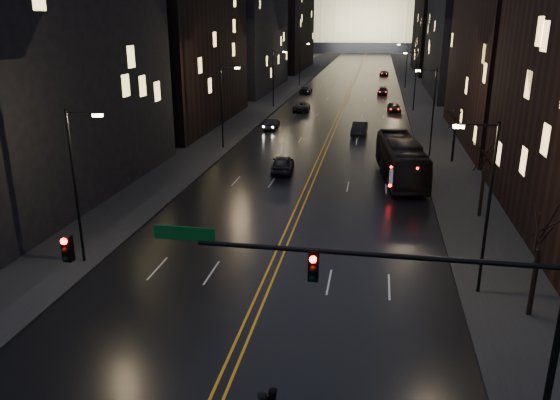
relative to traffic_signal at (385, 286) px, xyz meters
The scene contains 33 objects.
ground 7.81m from the traffic_signal, behind, with size 900.00×900.00×0.00m, color black.
road 130.24m from the traffic_signal, 92.60° to the left, with size 20.00×320.00×0.02m, color black.
sidewalk_left 131.62m from the traffic_signal, 98.71° to the left, with size 8.00×320.00×0.16m, color black.
sidewalk_right 130.35m from the traffic_signal, 86.44° to the left, with size 8.00×320.00×0.16m, color black.
center_line 130.24m from the traffic_signal, 92.60° to the left, with size 0.62×320.00×0.01m, color orange.
building_left_near 35.26m from the traffic_signal, 140.72° to the left, with size 12.00×28.00×22.00m, color black.
building_left_mid 60.99m from the traffic_signal, 116.48° to the left, with size 12.00×30.00×28.00m, color black.
building_left_far 95.98m from the traffic_signal, 106.30° to the left, with size 12.00×34.00×20.00m, color black.
building_left_dist 142.73m from the traffic_signal, 100.88° to the left, with size 12.00×40.00×24.00m, color black.
building_right_mid 93.57m from the traffic_signal, 80.68° to the left, with size 12.00×34.00×26.00m, color black.
building_right_dist 140.94m from the traffic_signal, 83.85° to the left, with size 12.00×40.00×22.00m, color black.
capitol 250.36m from the traffic_signal, 91.35° to the left, with size 90.00×50.00×58.50m.
traffic_signal is the anchor object (origin of this frame).
streetlamp_right_near 11.14m from the traffic_signal, 63.88° to the left, with size 2.13×0.25×9.00m.
streetlamp_left_near 19.48m from the traffic_signal, 149.10° to the left, with size 2.13×0.25×9.00m.
streetlamp_right_mid 40.30m from the traffic_signal, 83.01° to the left, with size 2.13×0.25×9.00m.
streetlamp_left_mid 43.36m from the traffic_signal, 112.68° to the left, with size 2.13×0.25×9.00m.
streetlamp_right_far 70.18m from the traffic_signal, 85.99° to the left, with size 2.13×0.25×9.00m.
streetlamp_left_far 71.97m from the traffic_signal, 103.43° to the left, with size 2.13×0.25×9.00m.
streetlamp_right_dist 100.12m from the traffic_signal, 87.19° to the left, with size 2.13×0.25×9.00m.
streetlamp_left_dist 101.39m from the traffic_signal, 99.49° to the left, with size 2.13×0.25×9.00m.
tree_right_near 10.71m from the traffic_signal, 48.45° to the left, with size 2.40×2.40×6.65m.
tree_right_mid 23.13m from the traffic_signal, 72.13° to the left, with size 2.40×2.40×6.65m.
tree_right_far 38.67m from the traffic_signal, 79.43° to the left, with size 2.40×2.40×6.65m.
bus 31.53m from the traffic_signal, 86.69° to the left, with size 2.98×12.73×3.55m, color black.
oncoming_car_a 33.24m from the traffic_signal, 105.62° to the left, with size 1.91×4.74×1.62m, color black.
oncoming_car_b 53.99m from the traffic_signal, 104.88° to the left, with size 1.49×4.27×1.41m, color black.
oncoming_car_c 68.48m from the traffic_signal, 100.06° to the left, with size 2.41×5.24×1.46m, color black.
oncoming_car_d 89.51m from the traffic_signal, 99.03° to the left, with size 2.01×4.95×1.44m, color black.
receding_car_a 50.57m from the traffic_signal, 92.81° to the left, with size 1.67×4.80×1.58m, color black.
receding_car_b 69.05m from the traffic_signal, 88.21° to the left, with size 1.74×4.31×1.47m, color black.
receding_car_c 89.44m from the traffic_signal, 89.68° to the left, with size 1.84×4.52×1.31m, color black.
receding_car_d 126.37m from the traffic_signal, 89.55° to the left, with size 2.11×4.57×1.27m, color black.
Camera 1 is at (5.28, -16.66, 13.52)m, focal length 35.00 mm.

